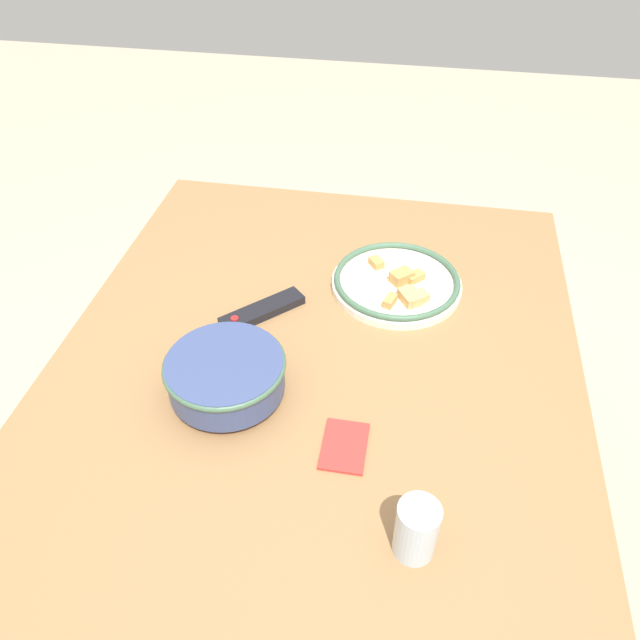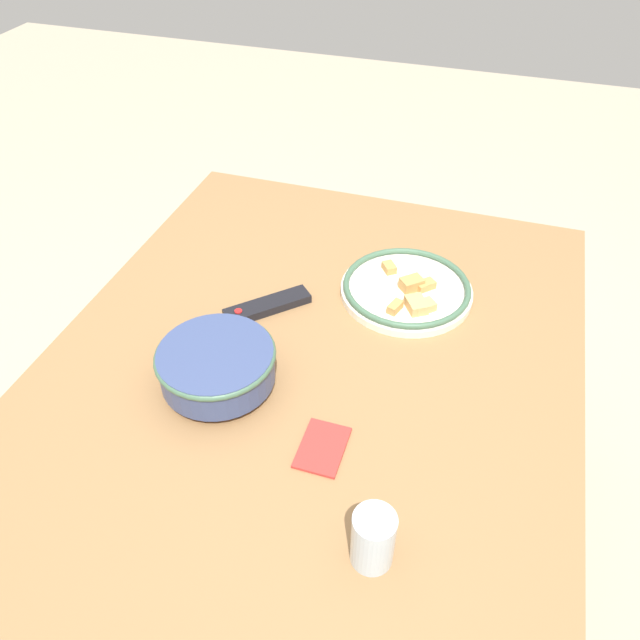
{
  "view_description": "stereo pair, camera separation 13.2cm",
  "coord_description": "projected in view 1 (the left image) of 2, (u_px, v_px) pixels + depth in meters",
  "views": [
    {
      "loc": [
        -0.9,
        -0.17,
        1.68
      ],
      "look_at": [
        0.08,
        0.0,
        0.81
      ],
      "focal_mm": 35.0,
      "sensor_mm": 36.0,
      "label": 1
    },
    {
      "loc": [
        -0.86,
        -0.3,
        1.68
      ],
      "look_at": [
        0.08,
        0.0,
        0.81
      ],
      "focal_mm": 35.0,
      "sensor_mm": 36.0,
      "label": 2
    }
  ],
  "objects": [
    {
      "name": "noodle_bowl",
      "position": [
        226.0,
        374.0,
        1.19
      ],
      "size": [
        0.23,
        0.23,
        0.09
      ],
      "color": "#384775",
      "rests_on": "dining_table"
    },
    {
      "name": "drinking_glass",
      "position": [
        416.0,
        530.0,
        0.94
      ],
      "size": [
        0.07,
        0.07,
        0.11
      ],
      "color": "silver",
      "rests_on": "dining_table"
    },
    {
      "name": "folded_napkin",
      "position": [
        344.0,
        446.0,
        1.12
      ],
      "size": [
        0.11,
        0.08,
        0.01
      ],
      "color": "#B2332D",
      "rests_on": "dining_table"
    },
    {
      "name": "tv_remote",
      "position": [
        262.0,
        311.0,
        1.39
      ],
      "size": [
        0.17,
        0.18,
        0.02
      ],
      "rotation": [
        0.0,
        0.0,
        0.78
      ],
      "color": "black",
      "rests_on": "dining_table"
    },
    {
      "name": "food_plate",
      "position": [
        397.0,
        282.0,
        1.46
      ],
      "size": [
        0.31,
        0.31,
        0.05
      ],
      "color": "silver",
      "rests_on": "dining_table"
    },
    {
      "name": "dining_table",
      "position": [
        315.0,
        387.0,
        1.34
      ],
      "size": [
        1.37,
        1.09,
        0.76
      ],
      "color": "olive",
      "rests_on": "ground_plane"
    },
    {
      "name": "ground_plane",
      "position": [
        316.0,
        548.0,
        1.79
      ],
      "size": [
        8.0,
        8.0,
        0.0
      ],
      "primitive_type": "plane",
      "color": "#B7A88E"
    }
  ]
}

